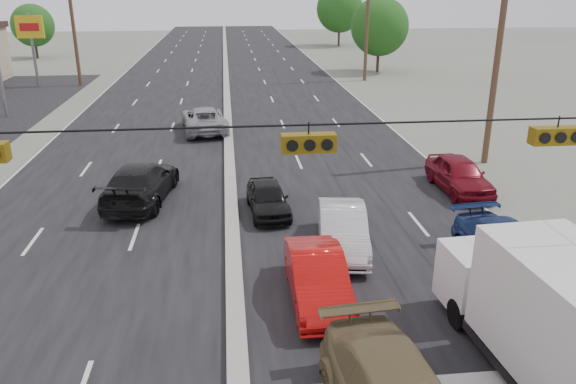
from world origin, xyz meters
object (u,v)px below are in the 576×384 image
at_px(utility_pole_right_b, 498,57).
at_px(queue_car_e, 459,175).
at_px(box_truck, 551,316).
at_px(oncoming_near, 141,183).
at_px(pole_sign_far, 31,33).
at_px(red_sedan, 317,278).
at_px(utility_pole_left_c, 73,24).
at_px(tree_right_far, 340,9).
at_px(utility_pole_right_c, 367,22).
at_px(queue_car_d, 512,253).
at_px(oncoming_far, 204,119).
at_px(tree_right_mid, 380,27).
at_px(queue_car_b, 343,230).
at_px(queue_car_a, 268,198).
at_px(tree_left_far, 33,25).

distance_m(utility_pole_right_b, queue_car_e, 6.47).
bearing_deg(box_truck, oncoming_near, 127.01).
height_order(pole_sign_far, red_sedan, pole_sign_far).
xyz_separation_m(utility_pole_left_c, tree_right_far, (28.50, 30.00, -0.15)).
height_order(utility_pole_right_c, queue_car_e, utility_pole_right_c).
bearing_deg(queue_car_d, red_sedan, -177.19).
bearing_deg(oncoming_far, utility_pole_left_c, -64.54).
distance_m(tree_right_mid, box_truck, 46.43).
relative_size(tree_right_mid, queue_car_b, 1.65).
bearing_deg(red_sedan, tree_right_mid, 73.31).
xyz_separation_m(utility_pole_right_c, tree_right_far, (3.50, 30.00, -0.15)).
bearing_deg(pole_sign_far, oncoming_near, -66.48).
bearing_deg(queue_car_a, tree_left_far, 110.96).
bearing_deg(queue_car_b, pole_sign_far, 127.85).
distance_m(utility_pole_right_c, red_sedan, 38.44).
bearing_deg(tree_right_far, queue_car_a, -103.60).
bearing_deg(pole_sign_far, queue_car_a, -60.16).
bearing_deg(oncoming_far, utility_pole_right_c, -136.04).
bearing_deg(tree_left_far, queue_car_d, -61.52).
bearing_deg(red_sedan, oncoming_far, 100.91).
height_order(tree_right_mid, box_truck, tree_right_mid).
height_order(queue_car_b, queue_car_d, queue_car_b).
bearing_deg(queue_car_e, red_sedan, -133.87).
xyz_separation_m(utility_pole_right_b, box_truck, (-5.79, -15.61, -3.49)).
relative_size(tree_left_far, tree_right_mid, 0.86).
xyz_separation_m(tree_right_mid, queue_car_d, (-6.67, -40.91, -3.63)).
height_order(utility_pole_right_c, oncoming_near, utility_pole_right_c).
height_order(utility_pole_left_c, queue_car_d, utility_pole_left_c).
distance_m(utility_pole_left_c, queue_car_d, 41.74).
height_order(tree_left_far, queue_car_d, tree_left_far).
bearing_deg(tree_right_mid, red_sedan, -106.93).
bearing_deg(queue_car_e, queue_car_b, -141.93).
height_order(utility_pole_left_c, box_truck, utility_pole_left_c).
xyz_separation_m(queue_car_b, oncoming_far, (-5.00, 16.44, 0.02)).
bearing_deg(queue_car_d, utility_pole_left_c, 114.58).
height_order(queue_car_a, queue_car_b, queue_car_b).
distance_m(tree_right_far, oncoming_near, 61.87).
height_order(red_sedan, oncoming_far, oncoming_far).
bearing_deg(utility_pole_right_c, oncoming_far, -128.80).
bearing_deg(utility_pole_left_c, oncoming_far, -57.30).
distance_m(tree_left_far, tree_right_mid, 39.93).
xyz_separation_m(pole_sign_far, queue_car_a, (17.40, -30.33, -3.80)).
distance_m(queue_car_d, queue_car_e, 7.24).
distance_m(tree_right_far, oncoming_far, 50.56).
xyz_separation_m(tree_right_far, oncoming_far, (-17.40, -47.29, -4.22)).
distance_m(red_sedan, queue_car_e, 10.86).
height_order(utility_pole_left_c, tree_right_far, utility_pole_left_c).
relative_size(tree_right_mid, box_truck, 1.12).
bearing_deg(box_truck, red_sedan, 135.87).
relative_size(tree_left_far, oncoming_near, 1.13).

